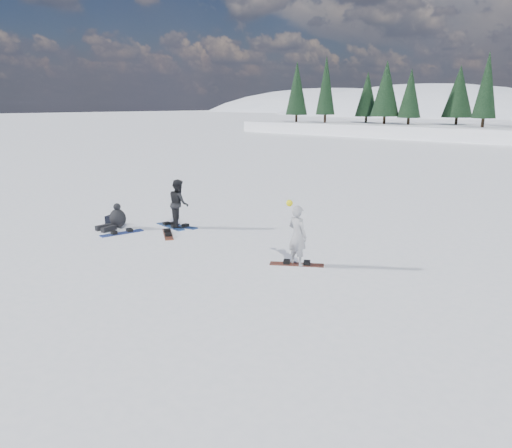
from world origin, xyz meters
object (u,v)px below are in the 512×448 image
at_px(snowboard_loose_a, 122,233).
at_px(snowboard_loose_b, 168,234).
at_px(snowboard_loose_c, 170,226).
at_px(seated_rider, 116,219).
at_px(gear_bag, 112,220).
at_px(snowboarder_woman, 297,235).
at_px(snowboarder_man, 179,203).

xyz_separation_m(snowboard_loose_a, snowboard_loose_b, (1.29, 0.97, 0.00)).
bearing_deg(snowboard_loose_c, snowboard_loose_a, -99.11).
height_order(seated_rider, gear_bag, seated_rider).
bearing_deg(snowboard_loose_c, snowboarder_woman, 3.41).
xyz_separation_m(seated_rider, snowboard_loose_b, (2.08, 0.67, -0.33)).
distance_m(snowboarder_man, snowboard_loose_b, 1.46).
xyz_separation_m(snowboarder_man, snowboard_loose_a, (-0.68, -1.99, -0.85)).
height_order(snowboarder_woman, seated_rider, snowboarder_woman).
height_order(gear_bag, snowboard_loose_b, gear_bag).
bearing_deg(snowboarder_woman, seated_rider, 12.93).
bearing_deg(snowboarder_woman, snowboard_loose_a, 16.46).
bearing_deg(seated_rider, snowboard_loose_b, 12.65).
bearing_deg(snowboard_loose_c, snowboard_loose_b, -35.95).
bearing_deg(seated_rider, gear_bag, 154.64).
bearing_deg(snowboard_loose_a, snowboarder_man, -8.13).
relative_size(snowboarder_woman, seated_rider, 1.67).
xyz_separation_m(gear_bag, snowboard_loose_b, (2.78, 0.41, -0.14)).
distance_m(snowboarder_woman, snowboard_loose_a, 6.75).
xyz_separation_m(snowboard_loose_a, snowboard_loose_c, (0.49, 1.71, 0.00)).
height_order(snowboarder_woman, snowboard_loose_c, snowboarder_woman).
height_order(snowboard_loose_b, snowboard_loose_c, same).
relative_size(seated_rider, snowboard_loose_b, 0.73).
relative_size(snowboarder_woman, snowboard_loose_c, 1.22).
bearing_deg(snowboard_loose_b, snowboard_loose_c, 170.98).
distance_m(seated_rider, snowboard_loose_a, 0.90).
relative_size(gear_bag, snowboard_loose_a, 0.30).
distance_m(snowboard_loose_a, snowboard_loose_c, 1.78).
bearing_deg(snowboard_loose_b, snowboarder_man, 155.04).
relative_size(snowboarder_man, snowboard_loose_b, 1.15).
distance_m(snowboarder_woman, seated_rider, 7.43).
bearing_deg(gear_bag, snowboarder_woman, 5.58).
relative_size(snowboarder_woman, snowboarder_man, 1.06).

